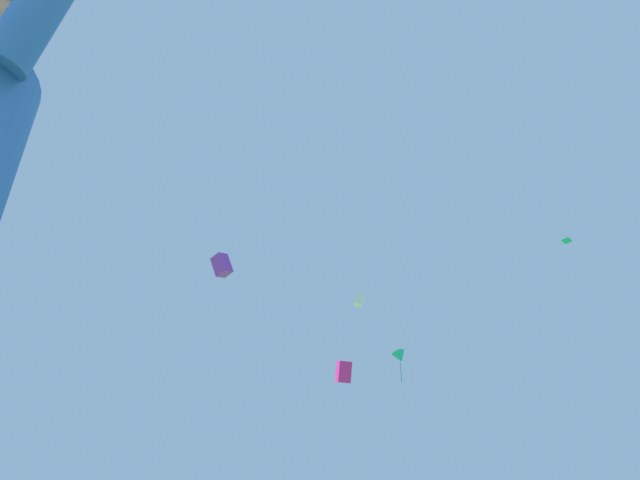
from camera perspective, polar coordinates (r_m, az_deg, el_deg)
distant_kite_teal_mid_left at (r=37.73m, az=25.15°, el=-0.04°), size 0.61×0.58×0.26m
distant_kite_teal_high_right at (r=34.22m, az=8.64°, el=-12.41°), size 1.31×1.18×2.03m
distant_kite_magenta_far_center at (r=35.02m, az=2.56°, el=-14.08°), size 1.35×1.36×1.52m
distant_kite_white_high_left at (r=34.76m, az=4.25°, el=-6.48°), size 0.71×0.61×0.95m
distant_kite_purple_low_left at (r=23.17m, az=-10.58°, el=-2.69°), size 0.95×0.85×1.12m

